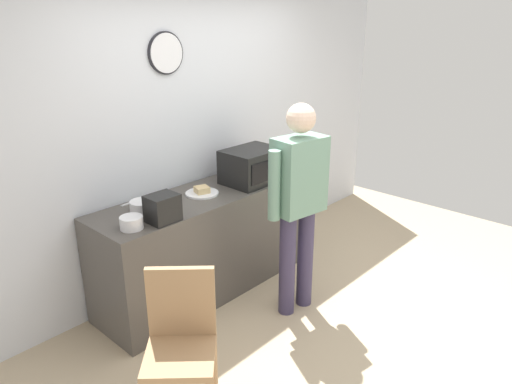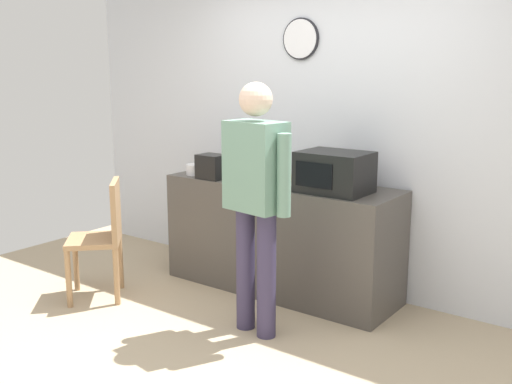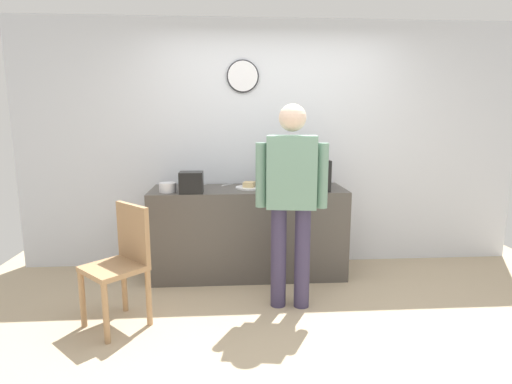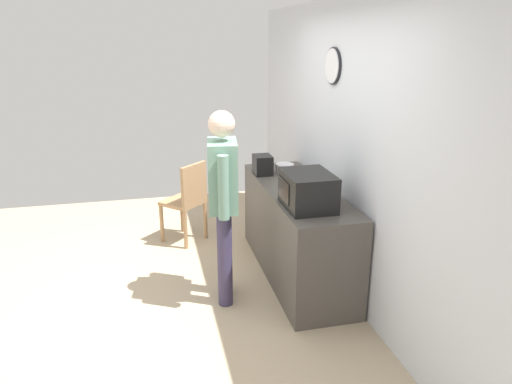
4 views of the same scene
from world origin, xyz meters
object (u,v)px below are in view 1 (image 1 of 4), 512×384
(wooden_chair, at_px, (181,340))
(cereal_bowl, at_px, (131,223))
(sandwich_plate, at_px, (202,192))
(salad_bowl, at_px, (143,207))
(person_standing, at_px, (299,195))
(microwave, at_px, (252,166))
(toaster, at_px, (163,208))
(fork_utensil, at_px, (165,195))
(spoon_utensil, at_px, (130,203))

(wooden_chair, bearing_deg, cereal_bowl, 73.12)
(sandwich_plate, distance_m, cereal_bowl, 0.80)
(salad_bowl, height_order, person_standing, person_standing)
(person_standing, distance_m, wooden_chair, 1.44)
(sandwich_plate, relative_size, salad_bowl, 1.43)
(wooden_chair, bearing_deg, sandwich_plate, 43.22)
(microwave, distance_m, salad_bowl, 1.09)
(sandwich_plate, xyz_separation_m, cereal_bowl, (-0.79, -0.16, 0.03))
(cereal_bowl, distance_m, toaster, 0.24)
(sandwich_plate, xyz_separation_m, fork_utensil, (-0.23, 0.21, -0.01))
(wooden_chair, bearing_deg, salad_bowl, 64.76)
(salad_bowl, bearing_deg, cereal_bowl, -140.35)
(sandwich_plate, relative_size, spoon_utensil, 1.63)
(cereal_bowl, bearing_deg, toaster, -13.64)
(microwave, relative_size, toaster, 2.27)
(cereal_bowl, bearing_deg, person_standing, -29.40)
(sandwich_plate, xyz_separation_m, person_standing, (0.31, -0.77, 0.08))
(fork_utensil, distance_m, spoon_utensil, 0.30)
(spoon_utensil, bearing_deg, person_standing, -51.20)
(microwave, bearing_deg, cereal_bowl, -177.08)
(sandwich_plate, bearing_deg, wooden_chair, -136.78)
(salad_bowl, distance_m, toaster, 0.25)
(sandwich_plate, height_order, spoon_utensil, sandwich_plate)
(spoon_utensil, bearing_deg, cereal_bowl, -122.01)
(toaster, height_order, spoon_utensil, toaster)
(cereal_bowl, distance_m, person_standing, 1.26)
(sandwich_plate, height_order, cereal_bowl, cereal_bowl)
(salad_bowl, bearing_deg, person_standing, -42.70)
(sandwich_plate, bearing_deg, salad_bowl, 177.24)
(salad_bowl, distance_m, person_standing, 1.18)
(fork_utensil, bearing_deg, wooden_chair, -124.32)
(salad_bowl, bearing_deg, fork_utensil, 28.73)
(fork_utensil, relative_size, spoon_utensil, 1.00)
(salad_bowl, height_order, wooden_chair, salad_bowl)
(microwave, distance_m, cereal_bowl, 1.31)
(salad_bowl, relative_size, fork_utensil, 1.14)
(sandwich_plate, distance_m, salad_bowl, 0.56)
(sandwich_plate, xyz_separation_m, wooden_chair, (-1.03, -0.97, -0.39))
(salad_bowl, xyz_separation_m, fork_utensil, (0.34, 0.18, -0.04))
(sandwich_plate, relative_size, toaster, 1.26)
(cereal_bowl, distance_m, wooden_chair, 0.95)
(fork_utensil, bearing_deg, person_standing, -61.68)
(microwave, height_order, spoon_utensil, microwave)
(microwave, distance_m, sandwich_plate, 0.54)
(cereal_bowl, distance_m, fork_utensil, 0.67)
(microwave, relative_size, wooden_chair, 0.53)
(sandwich_plate, xyz_separation_m, salad_bowl, (-0.56, 0.03, 0.03))
(sandwich_plate, xyz_separation_m, toaster, (-0.56, -0.21, 0.08))
(microwave, relative_size, sandwich_plate, 1.81)
(person_standing, xyz_separation_m, wooden_chair, (-1.34, -0.20, -0.48))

